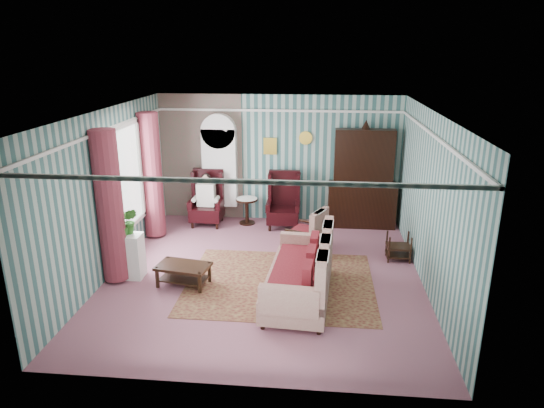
# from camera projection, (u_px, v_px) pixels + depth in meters

# --- Properties ---
(floor) EXTENTS (6.00, 6.00, 0.00)m
(floor) POSITION_uv_depth(u_px,v_px,m) (265.00, 275.00, 8.69)
(floor) COLOR #985868
(floor) RESTS_ON ground
(room_shell) EXTENTS (5.53, 6.02, 2.91)m
(room_shell) POSITION_uv_depth(u_px,v_px,m) (230.00, 163.00, 8.29)
(room_shell) COLOR #366361
(room_shell) RESTS_ON ground
(bookcase) EXTENTS (0.80, 0.28, 2.24)m
(bookcase) POSITION_uv_depth(u_px,v_px,m) (220.00, 173.00, 11.16)
(bookcase) COLOR white
(bookcase) RESTS_ON floor
(dresser_hutch) EXTENTS (1.50, 0.56, 2.36)m
(dresser_hutch) POSITION_uv_depth(u_px,v_px,m) (363.00, 175.00, 10.73)
(dresser_hutch) COLOR black
(dresser_hutch) RESTS_ON floor
(wingback_left) EXTENTS (0.76, 0.80, 1.25)m
(wingback_left) POSITION_uv_depth(u_px,v_px,m) (206.00, 198.00, 10.96)
(wingback_left) COLOR black
(wingback_left) RESTS_ON floor
(wingback_right) EXTENTS (0.76, 0.80, 1.25)m
(wingback_right) POSITION_uv_depth(u_px,v_px,m) (283.00, 201.00, 10.80)
(wingback_right) COLOR black
(wingback_right) RESTS_ON floor
(seated_woman) EXTENTS (0.44, 0.40, 1.18)m
(seated_woman) POSITION_uv_depth(u_px,v_px,m) (206.00, 200.00, 10.97)
(seated_woman) COLOR white
(seated_woman) RESTS_ON floor
(round_side_table) EXTENTS (0.50, 0.50, 0.60)m
(round_side_table) POSITION_uv_depth(u_px,v_px,m) (247.00, 211.00, 11.12)
(round_side_table) COLOR black
(round_side_table) RESTS_ON floor
(nest_table) EXTENTS (0.45, 0.38, 0.54)m
(nest_table) POSITION_uv_depth(u_px,v_px,m) (398.00, 246.00, 9.23)
(nest_table) COLOR black
(nest_table) RESTS_ON floor
(plant_stand) EXTENTS (0.55, 0.35, 0.80)m
(plant_stand) POSITION_uv_depth(u_px,v_px,m) (127.00, 256.00, 8.50)
(plant_stand) COLOR silver
(plant_stand) RESTS_ON floor
(rug) EXTENTS (3.20, 2.60, 0.01)m
(rug) POSITION_uv_depth(u_px,v_px,m) (280.00, 283.00, 8.38)
(rug) COLOR #511B1E
(rug) RESTS_ON floor
(sofa) EXTENTS (1.15, 2.25, 1.02)m
(sofa) POSITION_uv_depth(u_px,v_px,m) (299.00, 270.00, 7.71)
(sofa) COLOR #BBB591
(sofa) RESTS_ON floor
(floral_armchair) EXTENTS (1.06, 1.02, 0.96)m
(floral_armchair) POSITION_uv_depth(u_px,v_px,m) (306.00, 229.00, 9.55)
(floral_armchair) COLOR #BDAD93
(floral_armchair) RESTS_ON floor
(coffee_table) EXTENTS (0.96, 0.67, 0.37)m
(coffee_table) POSITION_uv_depth(u_px,v_px,m) (184.00, 275.00, 8.27)
(coffee_table) COLOR black
(coffee_table) RESTS_ON floor
(potted_plant_a) EXTENTS (0.38, 0.34, 0.39)m
(potted_plant_a) POSITION_uv_depth(u_px,v_px,m) (122.00, 226.00, 8.24)
(potted_plant_a) COLOR #20531A
(potted_plant_a) RESTS_ON plant_stand
(potted_plant_b) EXTENTS (0.27, 0.22, 0.46)m
(potted_plant_b) POSITION_uv_depth(u_px,v_px,m) (130.00, 221.00, 8.36)
(potted_plant_b) COLOR #184F1C
(potted_plant_b) RESTS_ON plant_stand
(potted_plant_c) EXTENTS (0.22, 0.22, 0.40)m
(potted_plant_c) POSITION_uv_depth(u_px,v_px,m) (123.00, 224.00, 8.33)
(potted_plant_c) COLOR #174A17
(potted_plant_c) RESTS_ON plant_stand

